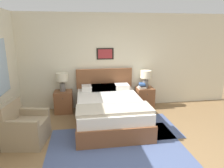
{
  "coord_description": "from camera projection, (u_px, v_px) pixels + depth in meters",
  "views": [
    {
      "loc": [
        -0.77,
        -2.71,
        2.11
      ],
      "look_at": [
        -0.12,
        1.51,
        0.99
      ],
      "focal_mm": 32.0,
      "sensor_mm": 36.0,
      "label": 1
    }
  ],
  "objects": [
    {
      "name": "ground_plane",
      "position": [
        134.0,
        166.0,
        3.25
      ],
      "size": [
        16.0,
        16.0,
        0.0
      ],
      "primitive_type": "plane",
      "color": "olive"
    },
    {
      "name": "wall_back",
      "position": [
        110.0,
        62.0,
        5.56
      ],
      "size": [
        7.26,
        0.09,
        2.6
      ],
      "color": "beige",
      "rests_on": "ground_plane"
    },
    {
      "name": "area_rug_main",
      "position": [
        117.0,
        150.0,
        3.65
      ],
      "size": [
        2.56,
        1.97,
        0.01
      ],
      "color": "#47567F",
      "rests_on": "ground_plane"
    },
    {
      "name": "area_rug_bedside",
      "position": [
        156.0,
        125.0,
        4.63
      ],
      "size": [
        0.82,
        1.27,
        0.01
      ],
      "color": "#47567F",
      "rests_on": "ground_plane"
    },
    {
      "name": "bed",
      "position": [
        109.0,
        109.0,
        4.73
      ],
      "size": [
        1.55,
        2.12,
        1.13
      ],
      "color": "brown",
      "rests_on": "ground_plane"
    },
    {
      "name": "armchair",
      "position": [
        25.0,
        129.0,
        3.85
      ],
      "size": [
        0.81,
        0.8,
        0.84
      ],
      "rotation": [
        0.0,
        0.0,
        -1.73
      ],
      "color": "#998466",
      "rests_on": "ground_plane"
    },
    {
      "name": "nightstand_near_window",
      "position": [
        64.0,
        102.0,
        5.35
      ],
      "size": [
        0.47,
        0.45,
        0.58
      ],
      "color": "brown",
      "rests_on": "ground_plane"
    },
    {
      "name": "nightstand_by_door",
      "position": [
        145.0,
        98.0,
        5.68
      ],
      "size": [
        0.47,
        0.45,
        0.58
      ],
      "color": "brown",
      "rests_on": "ground_plane"
    },
    {
      "name": "table_lamp_near_window",
      "position": [
        62.0,
        79.0,
        5.22
      ],
      "size": [
        0.3,
        0.3,
        0.49
      ],
      "color": "slate",
      "rests_on": "nightstand_near_window"
    },
    {
      "name": "table_lamp_by_door",
      "position": [
        146.0,
        76.0,
        5.55
      ],
      "size": [
        0.3,
        0.3,
        0.49
      ],
      "color": "slate",
      "rests_on": "nightstand_by_door"
    },
    {
      "name": "book_thick_bottom",
      "position": [
        142.0,
        88.0,
        5.55
      ],
      "size": [
        0.24,
        0.23,
        0.03
      ],
      "rotation": [
        0.0,
        0.0,
        0.14
      ],
      "color": "silver",
      "rests_on": "nightstand_by_door"
    },
    {
      "name": "book_hardcover_middle",
      "position": [
        142.0,
        87.0,
        5.54
      ],
      "size": [
        0.23,
        0.28,
        0.03
      ],
      "rotation": [
        0.0,
        0.0,
        -0.19
      ],
      "color": "silver",
      "rests_on": "book_thick_bottom"
    },
    {
      "name": "book_novel_upper",
      "position": [
        142.0,
        85.0,
        5.53
      ],
      "size": [
        0.17,
        0.26,
        0.04
      ],
      "rotation": [
        0.0,
        0.0,
        0.05
      ],
      "color": "#232328",
      "rests_on": "book_hardcover_middle"
    },
    {
      "name": "book_slim_near_top",
      "position": [
        142.0,
        84.0,
        5.52
      ],
      "size": [
        0.19,
        0.26,
        0.04
      ],
      "rotation": [
        0.0,
        0.0,
        -0.17
      ],
      "color": "#335693",
      "rests_on": "book_novel_upper"
    }
  ]
}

